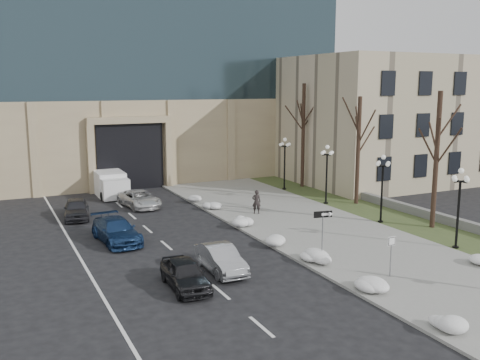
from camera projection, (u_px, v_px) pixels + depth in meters
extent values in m
plane|color=black|center=(424.00, 316.00, 21.94)|extent=(160.00, 160.00, 0.00)
cube|color=gray|center=(309.00, 225.00, 35.85)|extent=(9.00, 40.00, 0.12)
cube|color=gray|center=(249.00, 233.00, 33.92)|extent=(0.30, 40.00, 0.14)
cube|color=#394A25|center=(385.00, 215.00, 38.62)|extent=(4.00, 40.00, 0.10)
cube|color=slate|center=(388.00, 203.00, 41.20)|extent=(0.50, 30.00, 0.70)
cube|color=tan|center=(125.00, 135.00, 57.65)|extent=(40.00, 20.00, 8.00)
cube|color=black|center=(127.00, 155.00, 48.98)|extent=(6.00, 2.50, 6.00)
cube|color=tan|center=(130.00, 120.00, 47.16)|extent=(7.50, 0.60, 0.60)
cube|color=tan|center=(91.00, 159.00, 46.25)|extent=(0.60, 0.60, 6.00)
cube|color=tan|center=(169.00, 155.00, 49.24)|extent=(0.60, 0.60, 6.00)
cube|color=tan|center=(388.00, 118.00, 55.12)|extent=(22.00, 18.00, 12.00)
cube|color=black|center=(384.00, 169.00, 44.34)|extent=(1.40, 0.25, 2.00)
cube|color=black|center=(420.00, 166.00, 46.05)|extent=(1.40, 0.25, 2.00)
cube|color=black|center=(454.00, 163.00, 47.75)|extent=(1.40, 0.25, 2.00)
cube|color=black|center=(386.00, 127.00, 43.72)|extent=(1.40, 0.25, 2.00)
cube|color=black|center=(422.00, 125.00, 45.43)|extent=(1.40, 0.25, 2.00)
cube|color=black|center=(457.00, 124.00, 47.14)|extent=(1.40, 0.25, 2.00)
cube|color=black|center=(388.00, 83.00, 43.11)|extent=(1.40, 0.25, 2.00)
cube|color=black|center=(425.00, 83.00, 44.82)|extent=(1.40, 0.25, 2.00)
cube|color=black|center=(460.00, 83.00, 46.53)|extent=(1.40, 0.25, 2.00)
imported|color=black|center=(185.00, 274.00, 24.83)|extent=(1.79, 4.10, 1.38)
imported|color=#97999E|center=(221.00, 259.00, 27.05)|extent=(1.51, 4.14, 1.36)
imported|color=navy|center=(116.00, 231.00, 32.14)|extent=(2.46, 5.13, 1.44)
imported|color=silver|center=(139.00, 199.00, 41.42)|extent=(2.77, 4.93, 1.30)
imported|color=#303036|center=(76.00, 209.00, 37.86)|extent=(2.31, 4.38, 1.42)
imported|color=black|center=(256.00, 202.00, 38.78)|extent=(0.75, 0.64, 1.74)
cube|color=silver|center=(108.00, 182.00, 46.65)|extent=(2.33, 5.18, 2.06)
cube|color=silver|center=(115.00, 189.00, 43.91)|extent=(2.18, 1.67, 1.65)
cylinder|color=black|center=(102.00, 196.00, 43.77)|extent=(0.27, 0.72, 0.72)
cylinder|color=black|center=(127.00, 194.00, 44.63)|extent=(0.27, 0.72, 0.72)
cylinder|color=black|center=(93.00, 187.00, 47.72)|extent=(0.27, 0.72, 0.72)
cylinder|color=black|center=(116.00, 185.00, 48.58)|extent=(0.27, 0.72, 0.72)
cylinder|color=slate|center=(322.00, 238.00, 28.12)|extent=(0.06, 0.06, 2.80)
cube|color=black|center=(323.00, 214.00, 27.89)|extent=(1.01, 0.25, 0.34)
cube|color=white|center=(326.00, 214.00, 27.91)|extent=(0.48, 0.11, 0.13)
cone|color=white|center=(331.00, 214.00, 27.97)|extent=(0.29, 0.32, 0.28)
cylinder|color=slate|center=(391.00, 258.00, 25.98)|extent=(0.06, 0.06, 2.10)
cube|color=white|center=(392.00, 241.00, 25.83)|extent=(0.46, 0.04, 0.46)
cube|color=black|center=(392.00, 241.00, 25.81)|extent=(0.40, 0.01, 0.40)
cube|color=white|center=(392.00, 241.00, 25.81)|extent=(0.34, 0.01, 0.34)
ellipsoid|color=white|center=(447.00, 326.00, 20.37)|extent=(1.10, 1.60, 0.36)
ellipsoid|color=white|center=(377.00, 290.00, 23.89)|extent=(1.10, 1.60, 0.36)
ellipsoid|color=white|center=(315.00, 260.00, 28.08)|extent=(1.10, 1.60, 0.36)
ellipsoid|color=white|center=(276.00, 240.00, 31.58)|extent=(1.10, 1.60, 0.36)
ellipsoid|color=white|center=(241.00, 222.00, 35.77)|extent=(1.10, 1.60, 0.36)
ellipsoid|color=white|center=(215.00, 207.00, 40.20)|extent=(1.10, 1.60, 0.36)
ellipsoid|color=white|center=(193.00, 198.00, 43.29)|extent=(1.10, 1.60, 0.36)
cylinder|color=black|center=(456.00, 248.00, 30.79)|extent=(0.36, 0.36, 0.20)
cylinder|color=black|center=(458.00, 216.00, 30.46)|extent=(0.14, 0.14, 4.00)
cylinder|color=black|center=(460.00, 181.00, 30.11)|extent=(0.10, 0.90, 0.10)
cylinder|color=black|center=(460.00, 181.00, 30.11)|extent=(0.90, 0.10, 0.10)
sphere|color=white|center=(461.00, 171.00, 30.00)|extent=(0.32, 0.32, 0.32)
sphere|color=white|center=(466.00, 178.00, 30.27)|extent=(0.28, 0.28, 0.28)
sphere|color=white|center=(455.00, 179.00, 29.89)|extent=(0.28, 0.28, 0.28)
sphere|color=white|center=(454.00, 177.00, 30.48)|extent=(0.28, 0.28, 0.28)
sphere|color=white|center=(467.00, 180.00, 29.68)|extent=(0.28, 0.28, 0.28)
cylinder|color=black|center=(380.00, 222.00, 36.56)|extent=(0.36, 0.36, 0.20)
cylinder|color=black|center=(382.00, 195.00, 36.22)|extent=(0.14, 0.14, 4.00)
cylinder|color=black|center=(383.00, 166.00, 35.87)|extent=(0.10, 0.90, 0.10)
cylinder|color=black|center=(383.00, 166.00, 35.87)|extent=(0.90, 0.10, 0.10)
sphere|color=white|center=(384.00, 157.00, 35.77)|extent=(0.32, 0.32, 0.32)
sphere|color=white|center=(388.00, 163.00, 36.04)|extent=(0.28, 0.28, 0.28)
sphere|color=white|center=(378.00, 164.00, 35.66)|extent=(0.28, 0.28, 0.28)
sphere|color=white|center=(379.00, 163.00, 36.25)|extent=(0.28, 0.28, 0.28)
sphere|color=white|center=(388.00, 165.00, 35.45)|extent=(0.28, 0.28, 0.28)
cylinder|color=black|center=(326.00, 203.00, 42.32)|extent=(0.36, 0.36, 0.20)
cylinder|color=black|center=(326.00, 180.00, 41.99)|extent=(0.14, 0.14, 4.00)
cylinder|color=black|center=(327.00, 155.00, 41.64)|extent=(0.10, 0.90, 0.10)
cylinder|color=black|center=(327.00, 155.00, 41.64)|extent=(0.90, 0.10, 0.10)
sphere|color=white|center=(327.00, 147.00, 41.54)|extent=(0.32, 0.32, 0.32)
sphere|color=white|center=(332.00, 152.00, 41.81)|extent=(0.28, 0.28, 0.28)
sphere|color=white|center=(322.00, 153.00, 41.42)|extent=(0.28, 0.28, 0.28)
sphere|color=white|center=(324.00, 152.00, 42.01)|extent=(0.28, 0.28, 0.28)
sphere|color=white|center=(331.00, 153.00, 41.21)|extent=(0.28, 0.28, 0.28)
cylinder|color=black|center=(284.00, 189.00, 48.09)|extent=(0.36, 0.36, 0.20)
cylinder|color=black|center=(285.00, 168.00, 47.76)|extent=(0.14, 0.14, 4.00)
cylinder|color=black|center=(285.00, 146.00, 47.41)|extent=(0.10, 0.90, 0.10)
cylinder|color=black|center=(285.00, 146.00, 47.41)|extent=(0.90, 0.10, 0.10)
sphere|color=white|center=(285.00, 139.00, 47.30)|extent=(0.32, 0.32, 0.32)
sphere|color=white|center=(289.00, 144.00, 47.57)|extent=(0.28, 0.28, 0.28)
sphere|color=white|center=(280.00, 145.00, 47.19)|extent=(0.28, 0.28, 0.28)
sphere|color=white|center=(282.00, 144.00, 47.78)|extent=(0.28, 0.28, 0.28)
sphere|color=white|center=(287.00, 145.00, 46.98)|extent=(0.28, 0.28, 0.28)
cylinder|color=black|center=(436.00, 161.00, 34.51)|extent=(0.32, 0.32, 9.00)
cylinder|color=black|center=(358.00, 151.00, 41.65)|extent=(0.32, 0.32, 8.50)
cylinder|color=black|center=(303.00, 136.00, 48.66)|extent=(0.32, 0.32, 9.50)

